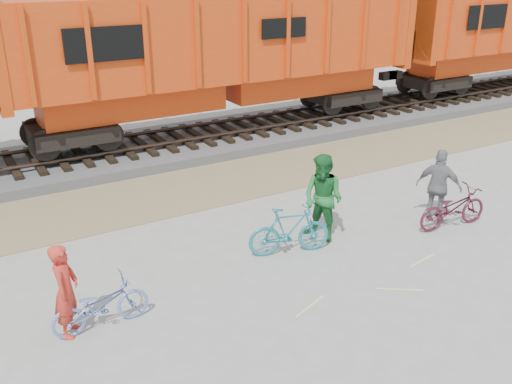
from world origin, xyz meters
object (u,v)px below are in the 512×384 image
(bicycle_teal, at_px, (289,231))
(person_woman, at_px, (439,187))
(hopper_car_center, at_px, (221,52))
(bicycle_blue, at_px, (100,305))
(person_solo, at_px, (66,291))
(bicycle_maroon, at_px, (453,208))
(person_man, at_px, (323,198))

(bicycle_teal, xyz_separation_m, person_woman, (3.88, -0.43, 0.36))
(hopper_car_center, relative_size, bicycle_blue, 8.40)
(person_solo, bearing_deg, bicycle_maroon, -62.77)
(bicycle_teal, height_order, person_woman, person_woman)
(hopper_car_center, bearing_deg, bicycle_teal, -107.48)
(hopper_car_center, distance_m, person_woman, 8.72)
(bicycle_maroon, height_order, person_solo, person_solo)
(person_solo, relative_size, person_woman, 0.92)
(person_woman, bearing_deg, bicycle_blue, 60.18)
(bicycle_teal, bearing_deg, bicycle_maroon, -86.21)
(person_solo, bearing_deg, person_woman, -60.12)
(hopper_car_center, height_order, person_woman, hopper_car_center)
(bicycle_blue, height_order, person_man, person_man)
(bicycle_blue, xyz_separation_m, person_woman, (8.08, 0.17, 0.46))
(person_man, bearing_deg, bicycle_teal, -97.93)
(hopper_car_center, distance_m, bicycle_blue, 11.13)
(bicycle_maroon, bearing_deg, hopper_car_center, 15.93)
(hopper_car_center, relative_size, bicycle_maroon, 7.62)
(hopper_car_center, distance_m, person_solo, 11.28)
(bicycle_maroon, xyz_separation_m, person_solo, (-8.68, 0.33, 0.35))
(bicycle_maroon, bearing_deg, bicycle_blue, 94.68)
(person_man, relative_size, person_woman, 1.10)
(hopper_car_center, relative_size, person_man, 7.12)
(bicycle_maroon, bearing_deg, person_woman, 20.31)
(bicycle_blue, height_order, bicycle_maroon, bicycle_maroon)
(hopper_car_center, distance_m, bicycle_maroon, 9.22)
(person_man, bearing_deg, hopper_car_center, 149.81)
(hopper_car_center, xyz_separation_m, bicycle_teal, (-2.49, -7.92, -2.47))
(bicycle_teal, relative_size, bicycle_maroon, 0.96)
(bicycle_blue, bearing_deg, person_man, -82.36)
(person_man, xyz_separation_m, person_woman, (2.88, -0.63, -0.09))
(person_solo, bearing_deg, person_man, -53.56)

